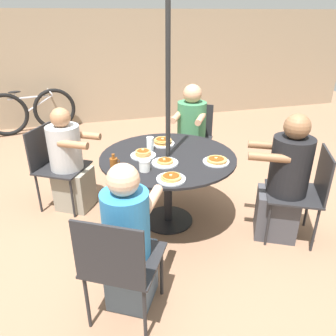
{
  "coord_description": "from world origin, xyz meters",
  "views": [
    {
      "loc": [
        -0.76,
        -2.66,
        1.9
      ],
      "look_at": [
        0.0,
        0.0,
        0.59
      ],
      "focal_mm": 35.0,
      "sensor_mm": 36.0,
      "label": 1
    }
  ],
  "objects_px": {
    "diner_south": "(191,137)",
    "bicycle": "(31,111)",
    "diner_west": "(69,164)",
    "pancake_plate_e": "(163,142)",
    "syrup_bottle": "(114,163)",
    "coffee_cup": "(145,165)",
    "drinking_glass_a": "(150,144)",
    "pancake_plate_d": "(171,178)",
    "patio_table": "(168,167)",
    "patio_chair_west": "(54,162)",
    "pancake_plate_c": "(165,162)",
    "patio_chair_north": "(119,262)",
    "diner_east": "(284,183)",
    "diner_north": "(129,243)",
    "pancake_plate_b": "(143,154)",
    "patio_chair_east": "(304,189)",
    "pancake_plate_a": "(216,161)",
    "patio_chair_south": "(193,134)"
  },
  "relations": [
    {
      "from": "diner_south",
      "to": "bicycle",
      "type": "height_order",
      "value": "diner_south"
    },
    {
      "from": "diner_west",
      "to": "pancake_plate_e",
      "type": "relative_size",
      "value": 4.68
    },
    {
      "from": "syrup_bottle",
      "to": "coffee_cup",
      "type": "bearing_deg",
      "value": -25.85
    },
    {
      "from": "diner_west",
      "to": "drinking_glass_a",
      "type": "relative_size",
      "value": 8.62
    },
    {
      "from": "pancake_plate_d",
      "to": "coffee_cup",
      "type": "relative_size",
      "value": 2.47
    },
    {
      "from": "patio_table",
      "to": "patio_chair_west",
      "type": "distance_m",
      "value": 1.23
    },
    {
      "from": "diner_south",
      "to": "pancake_plate_d",
      "type": "relative_size",
      "value": 5.01
    },
    {
      "from": "patio_table",
      "to": "pancake_plate_c",
      "type": "height_order",
      "value": "pancake_plate_c"
    },
    {
      "from": "patio_chair_north",
      "to": "diner_east",
      "type": "distance_m",
      "value": 1.64
    },
    {
      "from": "patio_chair_north",
      "to": "drinking_glass_a",
      "type": "relative_size",
      "value": 6.86
    },
    {
      "from": "syrup_bottle",
      "to": "diner_north",
      "type": "bearing_deg",
      "value": -91.51
    },
    {
      "from": "diner_north",
      "to": "pancake_plate_c",
      "type": "relative_size",
      "value": 4.75
    },
    {
      "from": "pancake_plate_c",
      "to": "drinking_glass_a",
      "type": "bearing_deg",
      "value": 98.08
    },
    {
      "from": "pancake_plate_b",
      "to": "patio_chair_east",
      "type": "bearing_deg",
      "value": -25.8
    },
    {
      "from": "patio_chair_west",
      "to": "pancake_plate_a",
      "type": "xyz_separation_m",
      "value": [
        1.41,
        -0.89,
        0.22
      ]
    },
    {
      "from": "diner_west",
      "to": "patio_chair_south",
      "type": "bearing_deg",
      "value": 139.3
    },
    {
      "from": "patio_table",
      "to": "bicycle",
      "type": "relative_size",
      "value": 0.84
    },
    {
      "from": "patio_chair_south",
      "to": "pancake_plate_e",
      "type": "xyz_separation_m",
      "value": [
        -0.61,
        -0.75,
        0.23
      ]
    },
    {
      "from": "diner_north",
      "to": "drinking_glass_a",
      "type": "distance_m",
      "value": 1.2
    },
    {
      "from": "pancake_plate_b",
      "to": "bicycle",
      "type": "xyz_separation_m",
      "value": [
        -1.29,
        3.22,
        -0.36
      ]
    },
    {
      "from": "pancake_plate_e",
      "to": "coffee_cup",
      "type": "xyz_separation_m",
      "value": [
        -0.3,
        -0.54,
        0.02
      ]
    },
    {
      "from": "pancake_plate_b",
      "to": "drinking_glass_a",
      "type": "bearing_deg",
      "value": 54.46
    },
    {
      "from": "diner_east",
      "to": "pancake_plate_c",
      "type": "height_order",
      "value": "diner_east"
    },
    {
      "from": "patio_chair_north",
      "to": "patio_chair_south",
      "type": "bearing_deg",
      "value": 89.51
    },
    {
      "from": "patio_chair_west",
      "to": "drinking_glass_a",
      "type": "distance_m",
      "value": 1.06
    },
    {
      "from": "diner_east",
      "to": "drinking_glass_a",
      "type": "bearing_deg",
      "value": 84.92
    },
    {
      "from": "patio_chair_south",
      "to": "pancake_plate_b",
      "type": "relative_size",
      "value": 3.73
    },
    {
      "from": "pancake_plate_d",
      "to": "bicycle",
      "type": "distance_m",
      "value": 4.01
    },
    {
      "from": "patio_table",
      "to": "patio_chair_east",
      "type": "xyz_separation_m",
      "value": [
        1.08,
        -0.58,
        -0.1
      ]
    },
    {
      "from": "patio_chair_south",
      "to": "patio_chair_west",
      "type": "bearing_deg",
      "value": 45.09
    },
    {
      "from": "patio_table",
      "to": "patio_chair_west",
      "type": "height_order",
      "value": "patio_chair_west"
    },
    {
      "from": "diner_north",
      "to": "pancake_plate_a",
      "type": "distance_m",
      "value": 1.13
    },
    {
      "from": "diner_north",
      "to": "coffee_cup",
      "type": "xyz_separation_m",
      "value": [
        0.26,
        0.66,
        0.24
      ]
    },
    {
      "from": "diner_west",
      "to": "syrup_bottle",
      "type": "bearing_deg",
      "value": 60.89
    },
    {
      "from": "patio_table",
      "to": "bicycle",
      "type": "distance_m",
      "value": 3.61
    },
    {
      "from": "pancake_plate_a",
      "to": "pancake_plate_b",
      "type": "distance_m",
      "value": 0.67
    },
    {
      "from": "diner_north",
      "to": "bicycle",
      "type": "relative_size",
      "value": 0.73
    },
    {
      "from": "diner_north",
      "to": "pancake_plate_c",
      "type": "bearing_deg",
      "value": 88.84
    },
    {
      "from": "bicycle",
      "to": "pancake_plate_b",
      "type": "bearing_deg",
      "value": -79.43
    },
    {
      "from": "pancake_plate_b",
      "to": "coffee_cup",
      "type": "xyz_separation_m",
      "value": [
        -0.05,
        -0.3,
        0.02
      ]
    },
    {
      "from": "patio_chair_south",
      "to": "pancake_plate_a",
      "type": "height_order",
      "value": "patio_chair_south"
    },
    {
      "from": "patio_table",
      "to": "patio_chair_north",
      "type": "height_order",
      "value": "patio_chair_north"
    },
    {
      "from": "diner_south",
      "to": "pancake_plate_b",
      "type": "relative_size",
      "value": 5.01
    },
    {
      "from": "patio_chair_north",
      "to": "pancake_plate_d",
      "type": "relative_size",
      "value": 3.73
    },
    {
      "from": "patio_chair_south",
      "to": "coffee_cup",
      "type": "height_order",
      "value": "patio_chair_south"
    },
    {
      "from": "coffee_cup",
      "to": "bicycle",
      "type": "height_order",
      "value": "coffee_cup"
    },
    {
      "from": "patio_chair_west",
      "to": "pancake_plate_c",
      "type": "height_order",
      "value": "patio_chair_west"
    },
    {
      "from": "diner_west",
      "to": "pancake_plate_d",
      "type": "height_order",
      "value": "diner_west"
    },
    {
      "from": "diner_west",
      "to": "coffee_cup",
      "type": "height_order",
      "value": "diner_west"
    },
    {
      "from": "diner_south",
      "to": "pancake_plate_b",
      "type": "height_order",
      "value": "diner_south"
    }
  ]
}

